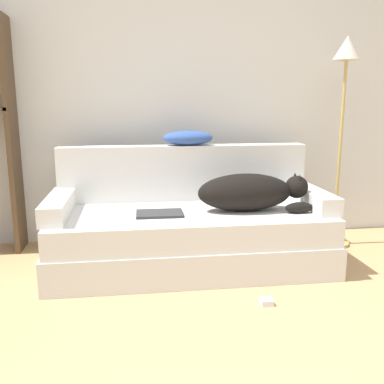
% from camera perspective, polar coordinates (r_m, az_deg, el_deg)
% --- Properties ---
extents(wall_back, '(7.91, 0.06, 2.70)m').
position_cam_1_polar(wall_back, '(3.60, 0.25, 15.31)').
color(wall_back, silver).
rests_on(wall_back, ground_plane).
extents(couch, '(1.91, 0.86, 0.40)m').
position_cam_1_polar(couch, '(3.02, -0.25, -6.21)').
color(couch, silver).
rests_on(couch, ground_plane).
extents(couch_backrest, '(1.87, 0.15, 0.41)m').
position_cam_1_polar(couch_backrest, '(3.27, -1.10, 2.62)').
color(couch_backrest, silver).
rests_on(couch_backrest, couch).
extents(couch_arm_left, '(0.15, 0.67, 0.12)m').
position_cam_1_polar(couch_arm_left, '(2.96, -17.38, -1.79)').
color(couch_arm_left, silver).
rests_on(couch_arm_left, couch).
extents(couch_arm_right, '(0.15, 0.67, 0.12)m').
position_cam_1_polar(couch_arm_right, '(3.18, 15.68, -0.76)').
color(couch_arm_right, silver).
rests_on(couch_arm_right, couch).
extents(dog, '(0.78, 0.29, 0.26)m').
position_cam_1_polar(dog, '(2.96, 7.80, -0.01)').
color(dog, black).
rests_on(dog, couch).
extents(laptop, '(0.31, 0.21, 0.02)m').
position_cam_1_polar(laptop, '(2.85, -4.35, -2.89)').
color(laptop, '#2D2D30').
rests_on(laptop, couch).
extents(throw_pillow, '(0.38, 0.20, 0.11)m').
position_cam_1_polar(throw_pillow, '(3.24, -0.53, 7.23)').
color(throw_pillow, '#335199').
rests_on(throw_pillow, couch_backrest).
extents(floor_lamp, '(0.24, 0.24, 1.62)m').
position_cam_1_polar(floor_lamp, '(3.52, 19.65, 12.84)').
color(floor_lamp, tan).
rests_on(floor_lamp, ground_plane).
extents(power_adapter, '(0.07, 0.07, 0.03)m').
position_cam_1_polar(power_adapter, '(2.57, 9.90, -14.20)').
color(power_adapter, silver).
rests_on(power_adapter, ground_plane).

